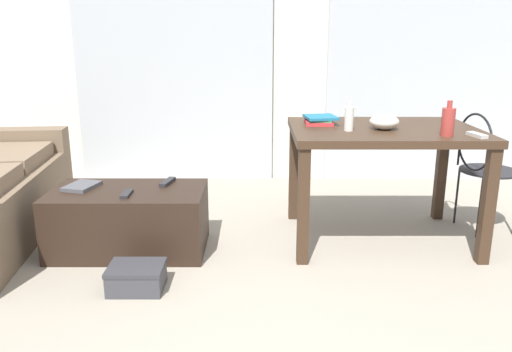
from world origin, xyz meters
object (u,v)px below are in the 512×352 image
scissors (371,121)px  bottle_far (447,121)px  tv_remote_primary (125,194)px  magazine (81,186)px  bowl (383,122)px  tv_remote_secondary (166,182)px  shoebox (135,278)px  coffee_table (128,220)px  wire_chair (481,160)px  craft_table (382,143)px  tv_remote_on_table (475,135)px  bottle_near (348,119)px  book_stack (318,120)px

scissors → bottle_far: bearing=-57.7°
tv_remote_primary → magazine: (-0.33, 0.16, 0.00)m
bowl → tv_remote_secondary: size_ratio=1.02×
scissors → shoebox: bearing=-146.5°
coffee_table → magazine: 0.38m
wire_chair → shoebox: size_ratio=2.80×
craft_table → shoebox: bearing=-153.5°
tv_remote_on_table → tv_remote_primary: (-2.13, 0.02, -0.38)m
craft_table → tv_remote_on_table: bearing=-34.4°
bottle_far → bowl: bearing=145.4°
tv_remote_secondary → bottle_near: bearing=9.5°
bottle_far → bottle_near: bearing=163.1°
book_stack → tv_remote_primary: 1.38m
bowl → tv_remote_on_table: 0.56m
shoebox → bottle_far: bearing=14.1°
scissors → shoebox: (-1.49, -0.99, -0.72)m
shoebox → tv_remote_on_table: bearing=12.1°
tv_remote_on_table → shoebox: tv_remote_on_table is taller
craft_table → scissors: scissors is taller
tv_remote_primary → scissors: bearing=18.2°
scissors → shoebox: scissors is taller
wire_chair → shoebox: bearing=-157.8°
coffee_table → bottle_near: bearing=2.9°
bottle_near → tv_remote_on_table: 0.77m
bottle_near → bowl: bearing=12.6°
book_stack → magazine: bearing=-169.5°
tv_remote_primary → magazine: bearing=154.3°
bottle_far → book_stack: size_ratio=0.85×
bottle_far → tv_remote_secondary: 1.82m
coffee_table → bottle_far: 2.10m
bowl → tv_remote_primary: bowl is taller
wire_chair → tv_remote_primary: wire_chair is taller
wire_chair → bottle_far: (-0.45, -0.47, 0.35)m
tv_remote_primary → bottle_far: bearing=0.3°
tv_remote_on_table → tv_remote_secondary: 1.98m
tv_remote_primary → shoebox: size_ratio=0.51×
bottle_near → bottle_far: bearing=-16.9°
coffee_table → bottle_near: (1.42, 0.07, 0.66)m
bottle_far → book_stack: 0.85m
coffee_table → tv_remote_on_table: 2.24m
wire_chair → bottle_near: bottle_near is taller
coffee_table → tv_remote_secondary: size_ratio=5.33×
wire_chair → bottle_near: 1.11m
bottle_far → tv_remote_secondary: bottle_far is taller
coffee_table → tv_remote_secondary: (0.24, 0.14, 0.22)m
coffee_table → shoebox: bearing=-73.5°
coffee_table → magazine: bearing=171.5°
bottle_far → magazine: (-2.30, 0.15, -0.45)m
book_stack → bottle_near: bearing=-59.9°
magazine → shoebox: bearing=-36.7°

